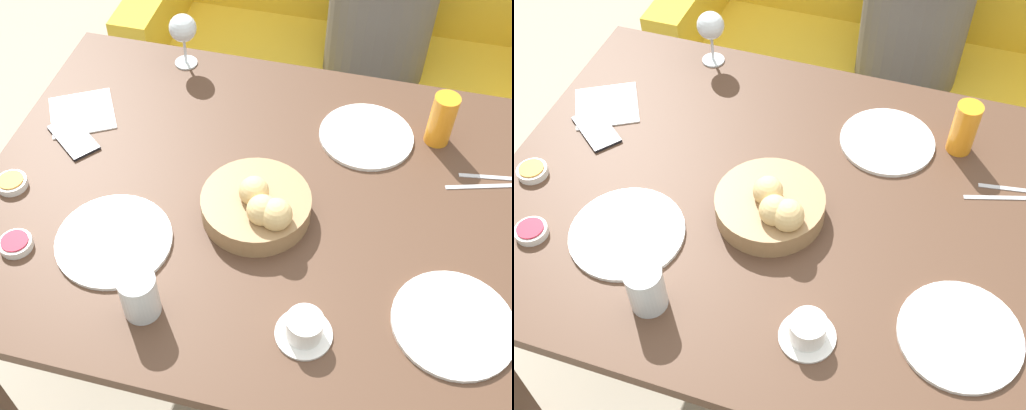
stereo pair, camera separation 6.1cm
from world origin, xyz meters
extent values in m
plane|color=#A89E89|center=(0.00, 0.00, 0.00)|extent=(10.00, 10.00, 0.00)
cube|color=#4C3323|center=(0.00, 0.00, 0.76)|extent=(1.47, 1.02, 0.03)
cube|color=#4C3323|center=(-0.69, 0.46, 0.37)|extent=(0.06, 0.06, 0.74)
cube|color=gold|center=(0.01, 1.10, 0.22)|extent=(1.62, 0.70, 0.43)
cube|color=gold|center=(-0.74, 1.10, 0.32)|extent=(0.14, 0.70, 0.63)
cube|color=#23232D|center=(0.10, 1.00, 0.22)|extent=(0.34, 0.47, 0.43)
cylinder|color=#99754C|center=(-0.07, -0.05, 0.81)|extent=(0.25, 0.25, 0.05)
sphere|color=#DBB775|center=(-0.05, -0.09, 0.85)|extent=(0.07, 0.07, 0.07)
sphere|color=#DBB775|center=(-0.01, -0.10, 0.86)|extent=(0.07, 0.07, 0.07)
sphere|color=#DBB775|center=(-0.08, -0.05, 0.85)|extent=(0.07, 0.07, 0.07)
cylinder|color=white|center=(-0.36, -0.20, 0.78)|extent=(0.26, 0.26, 0.01)
cylinder|color=white|center=(0.38, -0.23, 0.78)|extent=(0.25, 0.25, 0.01)
cylinder|color=white|center=(0.14, 0.26, 0.78)|extent=(0.24, 0.24, 0.01)
cylinder|color=orange|center=(0.31, 0.30, 0.85)|extent=(0.06, 0.06, 0.14)
cylinder|color=silver|center=(-0.23, -0.35, 0.83)|extent=(0.08, 0.08, 0.11)
cylinder|color=silver|center=(-0.40, 0.44, 0.78)|extent=(0.06, 0.06, 0.00)
cylinder|color=silver|center=(-0.40, 0.44, 0.82)|extent=(0.01, 0.01, 0.07)
sphere|color=silver|center=(-0.40, 0.44, 0.90)|extent=(0.08, 0.08, 0.08)
cylinder|color=white|center=(0.10, -0.33, 0.78)|extent=(0.12, 0.12, 0.01)
cylinder|color=white|center=(0.10, -0.33, 0.81)|extent=(0.07, 0.07, 0.05)
cylinder|color=white|center=(-0.56, -0.27, 0.79)|extent=(0.07, 0.07, 0.02)
cylinder|color=#A3192D|center=(-0.56, -0.27, 0.80)|extent=(0.06, 0.06, 0.00)
cylinder|color=white|center=(-0.65, -0.11, 0.79)|extent=(0.07, 0.07, 0.02)
cylinder|color=#C67F28|center=(-0.65, -0.11, 0.80)|extent=(0.06, 0.06, 0.00)
cube|color=#B7B7BC|center=(0.47, 0.20, 0.78)|extent=(0.19, 0.04, 0.00)
cube|color=#B7B7BC|center=(0.44, 0.17, 0.78)|extent=(0.18, 0.06, 0.00)
cube|color=white|center=(-0.60, 0.17, 0.78)|extent=(0.22, 0.22, 0.00)
cube|color=black|center=(-0.58, 0.08, 0.78)|extent=(0.16, 0.15, 0.01)
camera|label=1|loc=(0.16, -0.95, 1.92)|focal=45.00mm
camera|label=2|loc=(0.22, -0.93, 1.92)|focal=45.00mm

